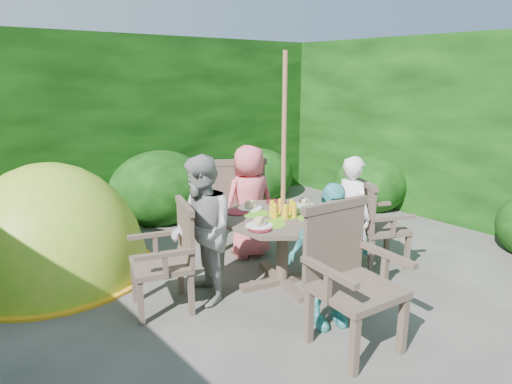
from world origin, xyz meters
TOP-DOWN VIEW (x-y plane):
  - ground at (0.00, 0.00)m, footprint 60.00×60.00m
  - hedge_enclosure at (0.00, 1.33)m, footprint 9.00×9.00m
  - patio_table at (0.51, 0.71)m, footprint 1.48×1.48m
  - parasol_pole at (0.51, 0.71)m, footprint 0.05×0.05m
  - garden_chair_right at (1.57, 0.43)m, footprint 0.66×0.69m
  - garden_chair_left at (-0.55, 0.99)m, footprint 0.62×0.67m
  - garden_chair_back at (0.77, 1.77)m, footprint 0.82×0.79m
  - garden_chair_front at (0.21, -0.34)m, footprint 0.69×0.63m
  - child_right at (1.28, 0.50)m, footprint 0.34×0.48m
  - child_left at (-0.26, 0.92)m, footprint 0.66×0.76m
  - child_back at (0.72, 1.48)m, footprint 0.67×0.49m
  - child_front at (0.30, -0.06)m, footprint 0.76×0.52m
  - dome_tent at (-1.14, 2.39)m, footprint 2.24×2.24m

SIDE VIEW (x-z plane):
  - ground at x=0.00m, z-range 0.00..0.00m
  - dome_tent at x=-1.14m, z-range -1.15..1.15m
  - garden_chair_right at x=1.57m, z-range 0.03..0.93m
  - garden_chair_left at x=-0.55m, z-range 0.03..0.94m
  - garden_chair_back at x=0.77m, z-range 0.04..1.08m
  - garden_chair_front at x=0.21m, z-range 0.04..1.08m
  - patio_table at x=0.51m, z-range 0.17..1.01m
  - child_front at x=0.30m, z-range 0.00..1.20m
  - child_right at x=1.28m, z-range 0.00..1.21m
  - child_back at x=0.72m, z-range 0.00..1.26m
  - child_left at x=-0.26m, z-range 0.00..1.33m
  - parasol_pole at x=0.51m, z-range 0.00..2.20m
  - hedge_enclosure at x=0.00m, z-range 0.00..2.50m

